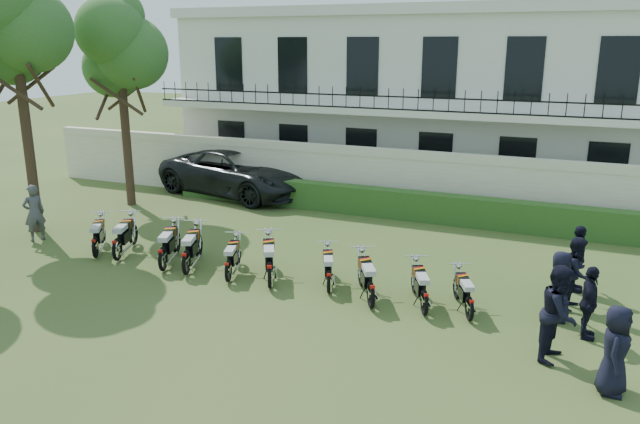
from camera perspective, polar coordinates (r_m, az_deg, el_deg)
The scene contains 24 objects.
ground at distance 16.13m, azimuth -3.36°, elevation -6.60°, with size 100.00×100.00×0.00m, color #3A5020.
perimeter_wall at distance 22.92m, azimuth 5.59°, elevation 3.03°, with size 30.00×0.35×2.30m.
hedge at distance 22.05m, azimuth 7.38°, elevation 0.69°, with size 18.00×0.60×1.00m, color #274C1B.
building at distance 28.23m, azimuth 9.52°, elevation 10.41°, with size 20.40×9.60×7.40m.
tree_west_mid at distance 21.68m, azimuth -26.22°, elevation 15.54°, with size 3.40×3.20×8.82m.
tree_west_near at distance 24.18m, azimuth -17.86°, elevation 14.30°, with size 3.40×3.20×7.90m.
motorcycle_0 at distance 18.90m, azimuth -19.91°, elevation -2.63°, with size 1.15×1.68×1.06m.
motorcycle_1 at distance 18.45m, azimuth -18.09°, elevation -2.79°, with size 0.94×1.97×1.13m.
motorcycle_2 at distance 17.30m, azimuth -14.21°, elevation -3.66°, with size 0.95×1.99×1.15m.
motorcycle_3 at distance 16.87m, azimuth -12.16°, elevation -4.01°, with size 0.94×2.01×1.15m.
motorcycle_4 at distance 16.21m, azimuth -8.41°, elevation -4.88°, with size 0.80×1.77×1.01m.
motorcycle_5 at distance 15.69m, azimuth -4.66°, elevation -5.18°, with size 1.12×1.92×1.16m.
motorcycle_6 at distance 15.35m, azimuth 0.79°, elevation -5.91°, with size 0.87×1.70×0.99m.
motorcycle_7 at distance 14.53m, azimuth 4.69°, elevation -6.99°, with size 1.08×1.83×1.11m.
motorcycle_8 at distance 14.34m, azimuth 9.55°, elevation -7.63°, with size 0.92×1.76×1.03m.
motorcycle_9 at distance 14.29m, azimuth 13.54°, elevation -8.07°, with size 0.85×1.65×0.96m.
suv at distance 25.42m, azimuth -7.53°, elevation 3.61°, with size 3.06×6.64×1.84m, color black.
inspector at distance 21.22m, azimuth -24.67°, elevation -0.07°, with size 0.65×0.43×1.79m, color #515256.
officer_0 at distance 12.24m, azimuth 25.37°, elevation -11.35°, with size 0.81×0.53×1.65m, color black.
officer_1 at distance 13.00m, azimuth 21.04°, elevation -8.61°, with size 0.94×0.73×1.93m, color black.
officer_2 at distance 14.17m, azimuth 23.37°, elevation -7.63°, with size 0.93×0.39×1.59m, color black.
officer_3 at distance 14.82m, azimuth 21.07°, elevation -6.34°, with size 0.79×0.51×1.61m, color black.
officer_4 at distance 15.61m, azimuth 22.42°, elevation -5.17°, with size 0.84×0.65×1.72m, color black.
officer_5 at distance 16.66m, azimuth 22.46°, elevation -3.97°, with size 0.99×0.41×1.69m, color black.
Camera 1 is at (6.79, -13.35, 6.01)m, focal length 35.00 mm.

